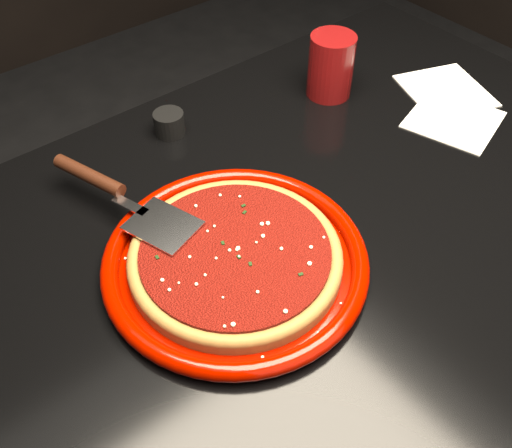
{
  "coord_description": "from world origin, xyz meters",
  "views": [
    {
      "loc": [
        -0.44,
        -0.41,
        1.35
      ],
      "look_at": [
        -0.09,
        0.02,
        0.77
      ],
      "focal_mm": 40.0,
      "sensor_mm": 36.0,
      "label": 1
    }
  ],
  "objects_px": {
    "pizza_server": "(124,196)",
    "plate": "(235,260)",
    "table": "(299,346)",
    "cup": "(331,66)",
    "ramekin": "(169,123)"
  },
  "relations": [
    {
      "from": "table",
      "to": "cup",
      "type": "relative_size",
      "value": 10.5
    },
    {
      "from": "cup",
      "to": "table",
      "type": "bearing_deg",
      "value": -138.15
    },
    {
      "from": "ramekin",
      "to": "table",
      "type": "bearing_deg",
      "value": -78.55
    },
    {
      "from": "pizza_server",
      "to": "ramekin",
      "type": "distance_m",
      "value": 0.21
    },
    {
      "from": "plate",
      "to": "ramekin",
      "type": "xyz_separation_m",
      "value": [
        0.09,
        0.31,
        0.01
      ]
    },
    {
      "from": "pizza_server",
      "to": "plate",
      "type": "bearing_deg",
      "value": -86.99
    },
    {
      "from": "cup",
      "to": "ramekin",
      "type": "bearing_deg",
      "value": 164.26
    },
    {
      "from": "table",
      "to": "plate",
      "type": "relative_size",
      "value": 3.33
    },
    {
      "from": "pizza_server",
      "to": "cup",
      "type": "height_order",
      "value": "cup"
    },
    {
      "from": "plate",
      "to": "pizza_server",
      "type": "height_order",
      "value": "pizza_server"
    },
    {
      "from": "table",
      "to": "ramekin",
      "type": "height_order",
      "value": "ramekin"
    },
    {
      "from": "plate",
      "to": "cup",
      "type": "relative_size",
      "value": 3.15
    },
    {
      "from": "plate",
      "to": "ramekin",
      "type": "distance_m",
      "value": 0.32
    },
    {
      "from": "pizza_server",
      "to": "cup",
      "type": "distance_m",
      "value": 0.46
    },
    {
      "from": "cup",
      "to": "plate",
      "type": "bearing_deg",
      "value": -150.19
    }
  ]
}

